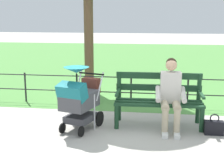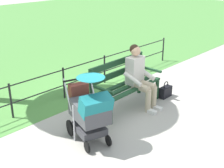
{
  "view_description": "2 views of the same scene",
  "coord_description": "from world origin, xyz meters",
  "px_view_note": "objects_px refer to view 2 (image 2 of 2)",
  "views": [
    {
      "loc": [
        -0.52,
        5.61,
        2.02
      ],
      "look_at": [
        0.24,
        0.08,
        0.79
      ],
      "focal_mm": 50.7,
      "sensor_mm": 36.0,
      "label": 1
    },
    {
      "loc": [
        3.7,
        3.6,
        2.75
      ],
      "look_at": [
        -0.08,
        0.05,
        0.67
      ],
      "focal_mm": 48.67,
      "sensor_mm": 36.0,
      "label": 2
    }
  ],
  "objects_px": {
    "park_bench": "(124,82)",
    "person_on_bench": "(139,75)",
    "stroller": "(90,109)",
    "handbag": "(165,92)"
  },
  "relations": [
    {
      "from": "park_bench",
      "to": "handbag",
      "type": "height_order",
      "value": "park_bench"
    },
    {
      "from": "park_bench",
      "to": "person_on_bench",
      "type": "distance_m",
      "value": 0.34
    },
    {
      "from": "person_on_bench",
      "to": "stroller",
      "type": "distance_m",
      "value": 1.61
    },
    {
      "from": "handbag",
      "to": "park_bench",
      "type": "bearing_deg",
      "value": -22.19
    },
    {
      "from": "stroller",
      "to": "handbag",
      "type": "relative_size",
      "value": 3.11
    },
    {
      "from": "person_on_bench",
      "to": "stroller",
      "type": "xyz_separation_m",
      "value": [
        1.59,
        0.26,
        -0.08
      ]
    },
    {
      "from": "park_bench",
      "to": "person_on_bench",
      "type": "height_order",
      "value": "person_on_bench"
    },
    {
      "from": "stroller",
      "to": "handbag",
      "type": "height_order",
      "value": "stroller"
    },
    {
      "from": "person_on_bench",
      "to": "handbag",
      "type": "relative_size",
      "value": 3.45
    },
    {
      "from": "park_bench",
      "to": "stroller",
      "type": "relative_size",
      "value": 1.4
    }
  ]
}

